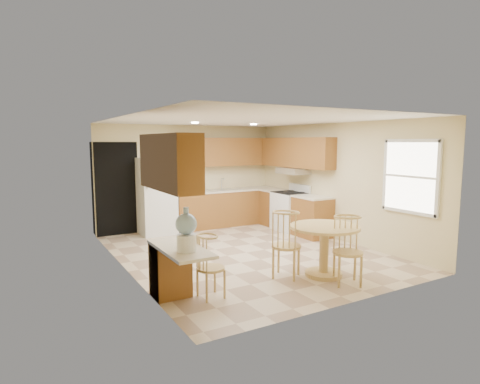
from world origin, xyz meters
TOP-DOWN VIEW (x-y plane):
  - floor at (0.00, 0.00)m, footprint 5.50×5.50m
  - ceiling at (0.00, 0.00)m, footprint 4.50×5.50m
  - wall_back at (0.00, 2.75)m, footprint 4.50×0.02m
  - wall_front at (0.00, -2.75)m, footprint 4.50×0.02m
  - wall_left at (-2.25, 0.00)m, footprint 0.02×5.50m
  - wall_right at (2.25, 0.00)m, footprint 0.02×5.50m
  - doorway at (-1.75, 2.73)m, footprint 0.90×0.02m
  - base_cab_back at (0.88, 2.45)m, footprint 2.75×0.60m
  - counter_back at (0.88, 2.45)m, footprint 2.75×0.63m
  - base_cab_right_a at (1.95, 1.85)m, footprint 0.60×0.59m
  - counter_right_a at (1.95, 1.85)m, footprint 0.63×0.59m
  - base_cab_right_b at (1.95, 0.40)m, footprint 0.60×0.80m
  - counter_right_b at (1.95, 0.40)m, footprint 0.63×0.80m
  - upper_cab_back at (0.88, 2.58)m, footprint 2.75×0.33m
  - upper_cab_right at (2.08, 1.21)m, footprint 0.33×2.42m
  - upper_cab_left at (-2.08, -1.60)m, footprint 0.33×1.40m
  - sink at (0.85, 2.45)m, footprint 0.78×0.44m
  - range_hood at (2.00, 1.18)m, footprint 0.50×0.76m
  - desk_pedestal at (-2.00, -1.32)m, footprint 0.48×0.42m
  - desk_top at (-2.00, -1.70)m, footprint 0.50×1.20m
  - window at (2.23, -1.85)m, footprint 0.06×1.12m
  - can_light_a at (-0.50, 1.20)m, footprint 0.14×0.14m
  - can_light_b at (0.90, 1.20)m, footprint 0.14×0.14m
  - refrigerator at (-0.95, 2.40)m, footprint 0.77×0.75m
  - stove at (1.92, 1.18)m, footprint 0.65×0.76m
  - dining_table at (0.38, -1.74)m, footprint 1.09×1.09m
  - chair_table_a at (-0.17, -1.59)m, footprint 0.46×0.57m
  - chair_table_b at (0.43, -2.30)m, footprint 0.44×0.51m
  - chair_desk at (-1.55, -1.74)m, footprint 0.38×0.49m
  - water_crock at (-2.00, -1.92)m, footprint 0.26×0.26m

SIDE VIEW (x-z plane):
  - floor at x=0.00m, z-range 0.00..0.00m
  - desk_pedestal at x=-2.00m, z-range 0.00..0.72m
  - base_cab_back at x=0.88m, z-range 0.00..0.87m
  - base_cab_right_a at x=1.95m, z-range 0.00..0.87m
  - base_cab_right_b at x=1.95m, z-range 0.00..0.87m
  - stove at x=1.92m, z-range -0.08..1.01m
  - chair_desk at x=-1.55m, z-range 0.09..0.95m
  - dining_table at x=0.38m, z-range 0.12..0.93m
  - chair_table_b at x=0.43m, z-range 0.11..1.12m
  - chair_table_a at x=-0.17m, z-range 0.11..1.15m
  - desk_top at x=-2.00m, z-range 0.73..0.77m
  - refrigerator at x=-0.95m, z-range 0.00..1.74m
  - counter_back at x=0.88m, z-range 0.87..0.91m
  - counter_right_a at x=1.95m, z-range 0.87..0.91m
  - counter_right_b at x=1.95m, z-range 0.87..0.91m
  - sink at x=0.85m, z-range 0.91..0.92m
  - water_crock at x=-2.00m, z-range 0.74..1.29m
  - doorway at x=-1.75m, z-range 0.00..2.10m
  - wall_back at x=0.00m, z-range 0.00..2.50m
  - wall_front at x=0.00m, z-range 0.00..2.50m
  - wall_left at x=-2.25m, z-range 0.00..2.50m
  - wall_right at x=2.25m, z-range 0.00..2.50m
  - range_hood at x=2.00m, z-range 1.35..1.49m
  - window at x=2.23m, z-range 0.85..2.15m
  - upper_cab_back at x=0.88m, z-range 1.50..2.20m
  - upper_cab_right at x=2.08m, z-range 1.50..2.20m
  - upper_cab_left at x=-2.08m, z-range 1.50..2.20m
  - can_light_a at x=-0.50m, z-range 2.48..2.49m
  - can_light_b at x=0.90m, z-range 2.48..2.49m
  - ceiling at x=0.00m, z-range 2.49..2.51m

